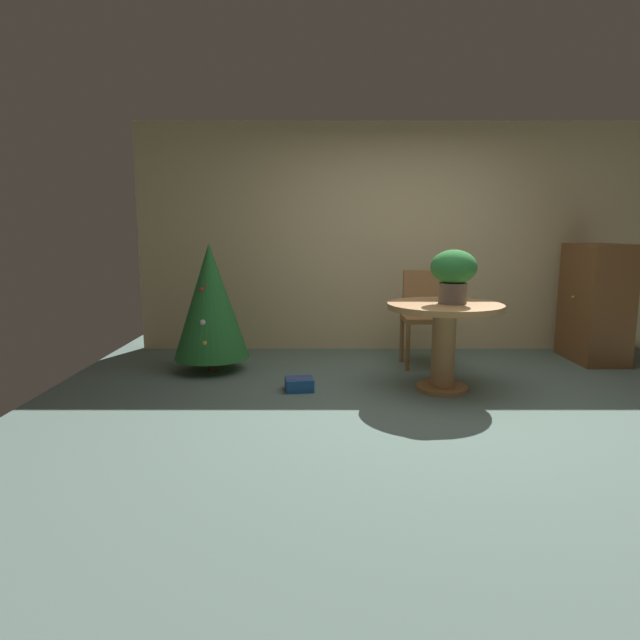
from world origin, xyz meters
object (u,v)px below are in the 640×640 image
at_px(round_dining_table, 444,328).
at_px(gift_box_blue, 299,384).
at_px(flower_vase, 453,272).
at_px(wooden_chair_far, 423,312).
at_px(wooden_cabinet, 595,303).
at_px(holiday_tree, 210,301).

bearing_deg(round_dining_table, gift_box_blue, -179.30).
height_order(flower_vase, gift_box_blue, flower_vase).
height_order(flower_vase, wooden_chair_far, flower_vase).
bearing_deg(wooden_cabinet, holiday_tree, -173.77).
bearing_deg(holiday_tree, wooden_chair_far, 7.01).
bearing_deg(wooden_cabinet, round_dining_table, -149.18).
bearing_deg(wooden_chair_far, wooden_cabinet, 5.32).
height_order(wooden_chair_far, gift_box_blue, wooden_chair_far).
height_order(round_dining_table, wooden_cabinet, wooden_cabinet).
relative_size(round_dining_table, flower_vase, 2.15).
relative_size(holiday_tree, wooden_cabinet, 1.01).
bearing_deg(wooden_cabinet, wooden_chair_far, -174.68).
bearing_deg(wooden_chair_far, holiday_tree, -172.99).
bearing_deg(flower_vase, round_dining_table, 178.12).
xyz_separation_m(round_dining_table, gift_box_blue, (-1.25, -0.02, -0.50)).
height_order(wooden_chair_far, wooden_cabinet, wooden_cabinet).
xyz_separation_m(holiday_tree, wooden_cabinet, (4.01, 0.44, -0.07)).
bearing_deg(round_dining_table, wooden_cabinet, 30.82).
distance_m(holiday_tree, gift_box_blue, 1.30).
bearing_deg(flower_vase, gift_box_blue, -179.41).
relative_size(round_dining_table, holiday_tree, 0.78).
height_order(holiday_tree, gift_box_blue, holiday_tree).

